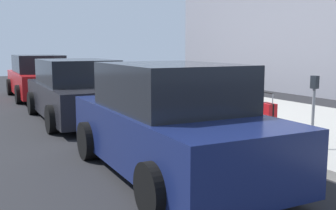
# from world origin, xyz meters

# --- Properties ---
(ground_plane) EXTENTS (40.00, 40.00, 0.00)m
(ground_plane) POSITION_xyz_m (0.00, 0.00, 0.00)
(ground_plane) COLOR black
(sidewalk_curb) EXTENTS (18.00, 5.00, 0.14)m
(sidewalk_curb) POSITION_xyz_m (0.00, -2.50, 0.07)
(sidewalk_curb) COLOR #9E9B93
(sidewalk_curb) RESTS_ON ground_plane
(suitcase_red_0) EXTENTS (0.37, 0.22, 0.91)m
(suitcase_red_0) POSITION_xyz_m (-2.88, -0.55, 0.49)
(suitcase_red_0) COLOR red
(suitcase_red_0) RESTS_ON sidewalk_curb
(suitcase_black_1) EXTENTS (0.47, 0.23, 0.83)m
(suitcase_black_1) POSITION_xyz_m (-2.35, -0.48, 0.45)
(suitcase_black_1) COLOR black
(suitcase_black_1) RESTS_ON sidewalk_curb
(suitcase_silver_2) EXTENTS (0.46, 0.27, 0.91)m
(suitcase_silver_2) POSITION_xyz_m (-1.78, -0.46, 0.44)
(suitcase_silver_2) COLOR #9EA0A8
(suitcase_silver_2) RESTS_ON sidewalk_curb
(suitcase_maroon_3) EXTENTS (0.51, 0.25, 0.71)m
(suitcase_maroon_3) POSITION_xyz_m (-1.18, -0.51, 0.47)
(suitcase_maroon_3) COLOR maroon
(suitcase_maroon_3) RESTS_ON sidewalk_curb
(suitcase_olive_4) EXTENTS (0.40, 0.26, 0.77)m
(suitcase_olive_4) POSITION_xyz_m (-0.62, -0.50, 0.40)
(suitcase_olive_4) COLOR #59601E
(suitcase_olive_4) RESTS_ON sidewalk_curb
(suitcase_teal_5) EXTENTS (0.38, 0.23, 0.81)m
(suitcase_teal_5) POSITION_xyz_m (-0.11, -0.52, 0.52)
(suitcase_teal_5) COLOR #0F606B
(suitcase_teal_5) RESTS_ON sidewalk_curb
(fire_hydrant) EXTENTS (0.39, 0.21, 0.75)m
(fire_hydrant) POSITION_xyz_m (0.58, -0.48, 0.53)
(fire_hydrant) COLOR #99999E
(fire_hydrant) RESTS_ON sidewalk_curb
(bollard_post) EXTENTS (0.14, 0.14, 0.68)m
(bollard_post) POSITION_xyz_m (1.19, -0.33, 0.48)
(bollard_post) COLOR brown
(bollard_post) RESTS_ON sidewalk_curb
(parking_meter) EXTENTS (0.12, 0.09, 1.27)m
(parking_meter) POSITION_xyz_m (-3.81, -0.73, 0.97)
(parking_meter) COLOR slate
(parking_meter) RESTS_ON sidewalk_curb
(parked_car_navy_0) EXTENTS (4.32, 2.08, 1.65)m
(parked_car_navy_0) POSITION_xyz_m (-3.49, 1.88, 0.77)
(parked_car_navy_0) COLOR #141E4C
(parked_car_navy_0) RESTS_ON ground_plane
(parked_car_charcoal_1) EXTENTS (4.66, 2.14, 1.58)m
(parked_car_charcoal_1) POSITION_xyz_m (1.65, 1.88, 0.74)
(parked_car_charcoal_1) COLOR black
(parked_car_charcoal_1) RESTS_ON ground_plane
(parked_car_red_2) EXTENTS (4.65, 2.06, 1.60)m
(parked_car_red_2) POSITION_xyz_m (6.97, 1.88, 0.75)
(parked_car_red_2) COLOR #AD1619
(parked_car_red_2) RESTS_ON ground_plane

